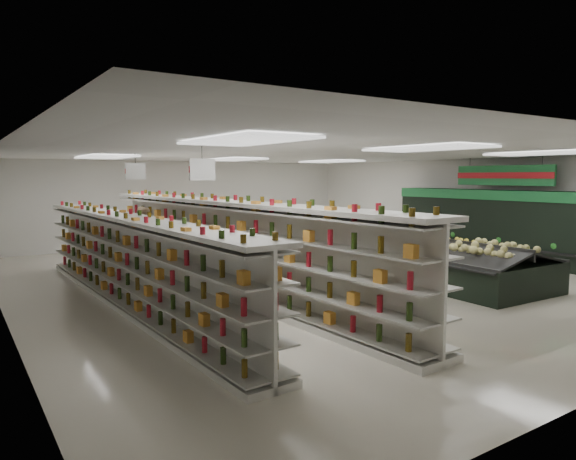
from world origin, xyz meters
TOP-DOWN VIEW (x-y plane):
  - floor at (0.00, 0.00)m, footprint 16.00×16.00m
  - ceiling at (0.00, 0.00)m, footprint 14.00×16.00m
  - wall_back at (0.00, 8.00)m, footprint 14.00×0.02m
  - wall_right at (7.00, 0.00)m, footprint 0.02×16.00m
  - produce_wall_case at (6.53, -1.50)m, footprint 0.93×8.00m
  - aisle_sign_near at (-3.80, -2.00)m, footprint 0.52×0.06m
  - aisle_sign_far at (-3.80, 2.00)m, footprint 0.52×0.06m
  - hortifruti_banner at (6.25, -1.50)m, footprint 0.12×3.20m
  - gondola_left at (-4.76, -0.54)m, footprint 1.08×10.59m
  - gondola_center at (-2.51, -0.38)m, footprint 1.43×12.04m
  - produce_island at (2.53, -1.27)m, footprint 2.88×7.37m
  - soda_endcap at (-0.35, 6.68)m, footprint 1.42×1.14m
  - shopper_main at (-0.36, -2.16)m, footprint 0.64×0.46m
  - shopper_background at (-3.29, 3.06)m, footprint 0.58×0.90m

SIDE VIEW (x-z plane):
  - floor at x=0.00m, z-range 0.00..0.00m
  - produce_island at x=2.53m, z-range -0.05..1.04m
  - soda_endcap at x=-0.35m, z-range -0.02..1.57m
  - shopper_main at x=-0.36m, z-range 0.00..1.65m
  - gondola_left at x=-4.76m, z-range -0.08..1.76m
  - shopper_background at x=-3.29m, z-range 0.00..1.80m
  - gondola_center at x=-2.51m, z-range -0.09..2.00m
  - produce_wall_case at x=6.53m, z-range 0.14..2.34m
  - wall_back at x=0.00m, z-range 0.00..3.20m
  - wall_right at x=7.00m, z-range 0.00..3.20m
  - hortifruti_banner at x=6.25m, z-range 2.18..3.13m
  - aisle_sign_near at x=-3.80m, z-range 2.38..3.13m
  - aisle_sign_far at x=-3.80m, z-range 2.38..3.13m
  - ceiling at x=0.00m, z-range 3.19..3.21m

